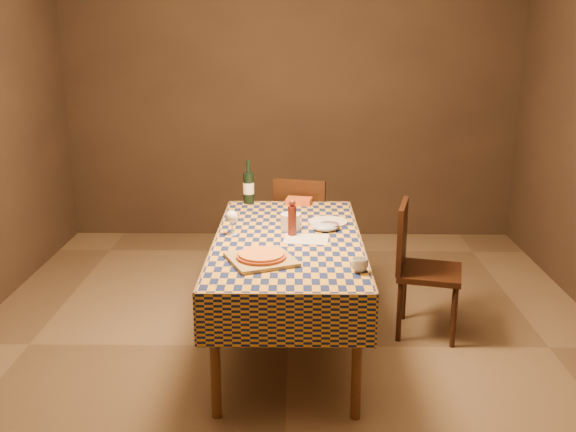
# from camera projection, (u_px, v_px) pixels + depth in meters

# --- Properties ---
(room) EXTENTS (5.00, 5.10, 2.70)m
(room) POSITION_uv_depth(u_px,v_px,m) (288.00, 148.00, 3.95)
(room) COLOR brown
(room) RESTS_ON ground
(dining_table) EXTENTS (0.94, 1.84, 0.77)m
(dining_table) POSITION_uv_depth(u_px,v_px,m) (288.00, 249.00, 4.13)
(dining_table) COLOR brown
(dining_table) RESTS_ON ground
(cutting_board) EXTENTS (0.46, 0.46, 0.02)m
(cutting_board) POSITION_uv_depth(u_px,v_px,m) (261.00, 259.00, 3.69)
(cutting_board) COLOR #A1874B
(cutting_board) RESTS_ON dining_table
(pizza) EXTENTS (0.34, 0.34, 0.03)m
(pizza) POSITION_uv_depth(u_px,v_px,m) (261.00, 255.00, 3.68)
(pizza) COLOR #A5421B
(pizza) RESTS_ON cutting_board
(pepper_mill) EXTENTS (0.06, 0.06, 0.24)m
(pepper_mill) POSITION_uv_depth(u_px,v_px,m) (292.00, 219.00, 4.13)
(pepper_mill) COLOR #4F1812
(pepper_mill) RESTS_ON dining_table
(bowl) EXTENTS (0.16, 0.16, 0.04)m
(bowl) POSITION_uv_depth(u_px,v_px,m) (330.00, 227.00, 4.27)
(bowl) COLOR #664955
(bowl) RESTS_ON dining_table
(wine_glass) EXTENTS (0.08, 0.08, 0.16)m
(wine_glass) POSITION_uv_depth(u_px,v_px,m) (232.00, 218.00, 4.15)
(wine_glass) COLOR white
(wine_glass) RESTS_ON dining_table
(wine_bottle) EXTENTS (0.11, 0.11, 0.34)m
(wine_bottle) POSITION_uv_depth(u_px,v_px,m) (249.00, 187.00, 4.91)
(wine_bottle) COLOR black
(wine_bottle) RESTS_ON dining_table
(deli_tub) EXTENTS (0.14, 0.14, 0.11)m
(deli_tub) POSITION_uv_depth(u_px,v_px,m) (290.00, 222.00, 4.26)
(deli_tub) COLOR silver
(deli_tub) RESTS_ON dining_table
(takeout_container) EXTENTS (0.21, 0.16, 0.05)m
(takeout_container) POSITION_uv_depth(u_px,v_px,m) (299.00, 201.00, 4.91)
(takeout_container) COLOR #BC4D18
(takeout_container) RESTS_ON dining_table
(white_plate) EXTENTS (0.32, 0.32, 0.02)m
(white_plate) POSITION_uv_depth(u_px,v_px,m) (328.00, 222.00, 4.42)
(white_plate) COLOR white
(white_plate) RESTS_ON dining_table
(tumbler) EXTENTS (0.12, 0.12, 0.07)m
(tumbler) POSITION_uv_depth(u_px,v_px,m) (360.00, 265.00, 3.52)
(tumbler) COLOR silver
(tumbler) RESTS_ON dining_table
(flour_patch) EXTENTS (0.30, 0.24, 0.00)m
(flour_patch) POSITION_uv_depth(u_px,v_px,m) (306.00, 239.00, 4.08)
(flour_patch) COLOR silver
(flour_patch) RESTS_ON dining_table
(flour_bag) EXTENTS (0.19, 0.16, 0.05)m
(flour_bag) POSITION_uv_depth(u_px,v_px,m) (325.00, 227.00, 4.25)
(flour_bag) COLOR #A6B9D5
(flour_bag) RESTS_ON dining_table
(chair_far) EXTENTS (0.52, 0.52, 0.93)m
(chair_far) POSITION_uv_depth(u_px,v_px,m) (303.00, 226.00, 5.22)
(chair_far) COLOR black
(chair_far) RESTS_ON ground
(chair_right) EXTENTS (0.52, 0.51, 0.93)m
(chair_right) POSITION_uv_depth(u_px,v_px,m) (418.00, 261.00, 4.40)
(chair_right) COLOR black
(chair_right) RESTS_ON ground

